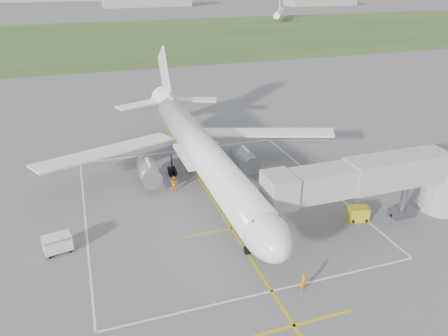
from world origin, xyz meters
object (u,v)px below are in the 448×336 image
object	(u,v)px
ramp_worker_nose	(304,283)
airliner	(201,151)
baggage_cart	(57,244)
gpu_unit	(358,214)
jet_bridge	(390,179)
ramp_worker_wing	(174,183)

from	to	relation	value
ramp_worker_nose	airliner	bearing A→B (deg)	82.53
airliner	baggage_cart	world-z (taller)	airliner
gpu_unit	baggage_cart	size ratio (longest dim) A/B	0.82
ramp_worker_nose	jet_bridge	bearing A→B (deg)	15.00
gpu_unit	ramp_worker_wing	distance (m)	21.15
airliner	jet_bridge	distance (m)	21.22
baggage_cart	ramp_worker_wing	world-z (taller)	baggage_cart
baggage_cart	ramp_worker_wing	size ratio (longest dim) A/B	1.60
jet_bridge	gpu_unit	xyz separation A→B (m)	(-2.56, 0.84, -4.00)
ramp_worker_nose	ramp_worker_wing	size ratio (longest dim) A/B	0.95
airliner	baggage_cart	bearing A→B (deg)	-150.38
gpu_unit	airliner	bearing A→B (deg)	148.95
ramp_worker_nose	gpu_unit	bearing A→B (deg)	23.40
gpu_unit	baggage_cart	world-z (taller)	baggage_cart
ramp_worker_nose	ramp_worker_wing	world-z (taller)	ramp_worker_wing
airliner	ramp_worker_wing	world-z (taller)	airliner
ramp_worker_wing	jet_bridge	bearing A→B (deg)	-167.30
airliner	ramp_worker_wing	size ratio (longest dim) A/B	26.70
jet_bridge	airliner	bearing A→B (deg)	137.81
jet_bridge	ramp_worker_wing	world-z (taller)	jet_bridge
baggage_cart	ramp_worker_nose	bearing A→B (deg)	-44.40
jet_bridge	gpu_unit	bearing A→B (deg)	161.86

